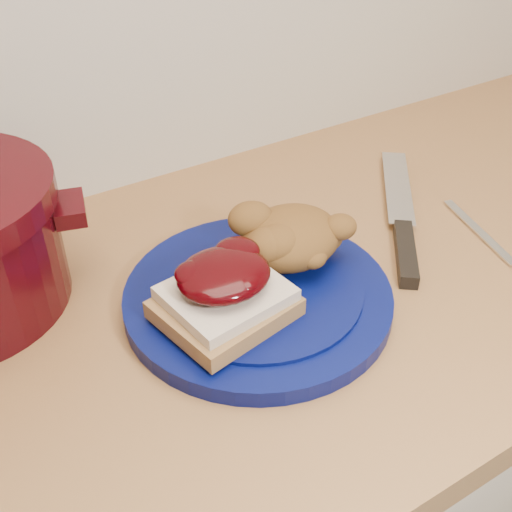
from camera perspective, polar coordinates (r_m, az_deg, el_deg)
base_cabinet at (r=1.11m, az=1.56°, el=-21.53°), size 4.00×0.60×0.86m
plate at (r=0.71m, az=0.17°, el=-3.67°), size 0.32×0.32×0.02m
sandwich at (r=0.65m, az=-2.81°, el=-3.24°), size 0.14×0.13×0.06m
stuffing_mound at (r=0.73m, az=3.05°, el=1.67°), size 0.13×0.11×0.06m
chef_knife at (r=0.83m, az=12.95°, el=2.01°), size 0.22×0.27×0.02m
butter_knife at (r=0.87m, az=19.18°, el=2.13°), size 0.05×0.15×0.00m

